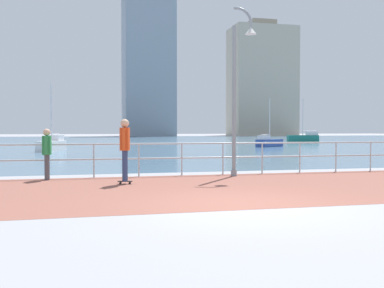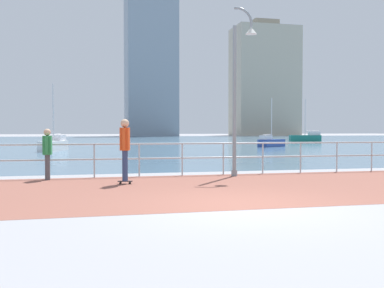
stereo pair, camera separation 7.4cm
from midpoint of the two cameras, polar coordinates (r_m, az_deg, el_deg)
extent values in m
plane|color=#9E9EA3|center=(48.38, -9.87, 0.05)|extent=(220.00, 220.00, 0.00)
cube|color=#935647|center=(11.36, 1.85, -5.67)|extent=(28.00, 6.35, 0.01)
cube|color=slate|center=(59.14, -10.51, 0.37)|extent=(180.00, 88.00, 0.00)
cylinder|color=#B2BCC1|center=(14.13, -18.40, -2.18)|extent=(0.05, 0.05, 1.04)
cylinder|color=#B2BCC1|center=(14.08, -12.71, -2.14)|extent=(0.05, 0.05, 1.04)
cylinder|color=#B2BCC1|center=(14.16, -7.03, -2.09)|extent=(0.05, 0.05, 1.04)
cylinder|color=#B2BCC1|center=(14.38, -1.48, -2.01)|extent=(0.05, 0.05, 1.04)
cylinder|color=#B2BCC1|center=(14.74, 3.86, -1.93)|extent=(0.05, 0.05, 1.04)
cylinder|color=#B2BCC1|center=(15.21, 8.91, -1.83)|extent=(0.05, 0.05, 1.04)
cylinder|color=#B2BCC1|center=(15.79, 13.61, -1.72)|extent=(0.05, 0.05, 1.04)
cylinder|color=#B2BCC1|center=(16.47, 17.96, -1.61)|extent=(0.05, 0.05, 1.04)
cylinder|color=#B2BCC1|center=(17.24, 21.94, -1.51)|extent=(0.05, 0.05, 1.04)
cylinder|color=#B2BCC1|center=(14.36, -1.48, 0.06)|extent=(25.20, 0.06, 0.06)
cylinder|color=#B2BCC1|center=(14.38, -1.48, -1.81)|extent=(25.20, 0.06, 0.06)
cylinder|color=gray|center=(14.26, 5.28, -3.75)|extent=(0.19, 0.19, 0.20)
cylinder|color=gray|center=(14.22, 5.30, 5.51)|extent=(0.12, 0.12, 4.80)
cylinder|color=gray|center=(14.68, 5.64, 17.04)|extent=(0.20, 0.18, 0.11)
cylinder|color=gray|center=(14.62, 6.22, 16.91)|extent=(0.20, 0.18, 0.15)
cylinder|color=gray|center=(14.56, 6.74, 16.63)|extent=(0.20, 0.18, 0.18)
cylinder|color=gray|center=(14.51, 7.13, 16.20)|extent=(0.18, 0.17, 0.19)
cylinder|color=gray|center=(14.45, 7.38, 15.67)|extent=(0.15, 0.14, 0.19)
cylinder|color=gray|center=(14.41, 7.46, 15.08)|extent=(0.12, 0.12, 0.17)
cone|color=silver|center=(14.37, 7.45, 14.31)|extent=(0.36, 0.36, 0.22)
cylinder|color=black|center=(12.28, -8.19, -4.99)|extent=(0.06, 0.04, 0.06)
cylinder|color=black|center=(12.20, -8.23, -5.04)|extent=(0.06, 0.04, 0.06)
cylinder|color=black|center=(12.31, -9.38, -4.98)|extent=(0.06, 0.04, 0.06)
cylinder|color=black|center=(12.24, -9.43, -5.02)|extent=(0.06, 0.04, 0.06)
cube|color=black|center=(12.25, -8.81, -4.78)|extent=(0.41, 0.19, 0.02)
cylinder|color=navy|center=(12.29, -8.77, -2.75)|extent=(0.15, 0.15, 0.84)
cylinder|color=navy|center=(12.13, -8.87, -2.81)|extent=(0.15, 0.15, 0.84)
cube|color=#D84C1E|center=(12.17, -8.84, 0.65)|extent=(0.31, 0.38, 0.62)
cylinder|color=#D84C1E|center=(12.40, -8.70, 0.74)|extent=(0.11, 0.11, 0.59)
cylinder|color=#D84C1E|center=(11.94, -8.98, 0.70)|extent=(0.11, 0.11, 0.59)
sphere|color=#DBAD89|center=(12.17, -8.85, 2.66)|extent=(0.23, 0.23, 0.23)
cylinder|color=#4C4C51|center=(13.87, -18.31, -2.85)|extent=(0.13, 0.13, 0.75)
cylinder|color=#4C4C51|center=(13.71, -18.39, -2.90)|extent=(0.13, 0.13, 0.75)
cube|color=#2D8C4C|center=(13.75, -18.38, -0.15)|extent=(0.25, 0.35, 0.56)
cylinder|color=#2D8C4C|center=(13.98, -18.27, -0.06)|extent=(0.09, 0.09, 0.53)
cylinder|color=#2D8C4C|center=(13.52, -18.49, -0.12)|extent=(0.09, 0.09, 0.53)
sphere|color=#DBAD89|center=(13.75, -18.39, 1.45)|extent=(0.21, 0.21, 0.21)
cube|color=white|center=(32.26, -17.74, -0.25)|extent=(1.88, 3.49, 0.72)
cube|color=silver|center=(33.19, -17.16, 0.77)|extent=(1.02, 1.35, 0.40)
cylinder|color=silver|center=(32.27, -17.78, 3.91)|extent=(0.08, 0.08, 3.98)
cylinder|color=silver|center=(32.94, -17.32, 1.24)|extent=(0.46, 1.47, 0.06)
cube|color=#284799|center=(39.38, 9.93, 0.12)|extent=(3.03, 2.49, 0.65)
cube|color=silver|center=(38.60, 9.22, 0.84)|extent=(1.27, 1.16, 0.36)
cylinder|color=silver|center=(39.37, 9.95, 3.22)|extent=(0.07, 0.07, 3.61)
cylinder|color=silver|center=(38.80, 9.41, 1.22)|extent=(1.16, 0.82, 0.06)
cube|color=#197266|center=(57.23, 14.06, 0.71)|extent=(3.98, 1.99, 0.82)
cube|color=silver|center=(57.52, 15.17, 1.34)|extent=(1.52, 1.11, 0.45)
cylinder|color=silver|center=(57.24, 14.09, 3.39)|extent=(0.09, 0.09, 4.55)
cylinder|color=silver|center=(57.44, 14.88, 1.66)|extent=(1.69, 0.45, 0.07)
cube|color=#B2AD99|center=(119.89, 9.00, 7.92)|extent=(16.68, 10.48, 28.47)
cube|color=gray|center=(122.45, 9.04, 15.03)|extent=(6.67, 4.19, 2.00)
cube|color=#8493A3|center=(107.57, -5.73, 9.97)|extent=(11.56, 12.88, 33.43)
camera|label=1|loc=(0.04, -90.18, -0.01)|focal=41.31mm
camera|label=2|loc=(0.04, 89.82, 0.01)|focal=41.31mm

